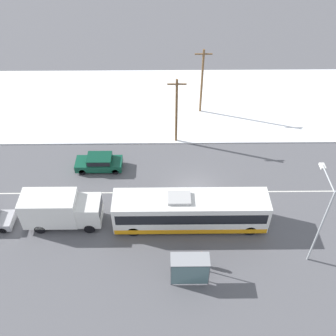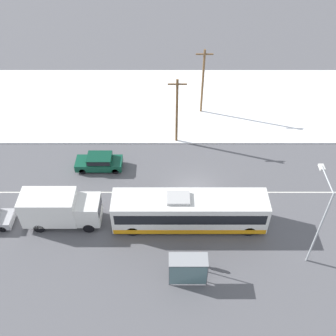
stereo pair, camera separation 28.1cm
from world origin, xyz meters
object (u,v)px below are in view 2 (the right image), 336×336
at_px(streetlamp, 321,214).
at_px(utility_pole_snowlot, 203,81).
at_px(sedan_car, 100,162).
at_px(pedestrian_at_stop, 200,257).
at_px(utility_pole_roadside, 177,111).
at_px(city_bus, 190,211).
at_px(box_truck, 60,208).
at_px(bus_shelter, 188,268).

height_order(streetlamp, utility_pole_snowlot, utility_pole_snowlot).
xyz_separation_m(sedan_car, streetlamp, (17.17, -9.86, 3.99)).
height_order(pedestrian_at_stop, utility_pole_roadside, utility_pole_roadside).
relative_size(city_bus, sedan_car, 2.82).
bearing_deg(city_bus, box_truck, 178.83).
xyz_separation_m(sedan_car, pedestrian_at_stop, (8.91, -10.85, 0.16)).
height_order(city_bus, utility_pole_roadside, utility_pole_roadside).
relative_size(box_truck, pedestrian_at_stop, 3.95).
height_order(sedan_car, bus_shelter, bus_shelter).
bearing_deg(city_bus, streetlamp, -18.59).
bearing_deg(box_truck, city_bus, -1.17).
height_order(box_truck, utility_pole_roadside, utility_pole_roadside).
bearing_deg(utility_pole_snowlot, sedan_car, -137.54).
distance_m(bus_shelter, streetlamp, 10.01).
xyz_separation_m(pedestrian_at_stop, streetlamp, (8.26, 1.00, 3.83)).
relative_size(city_bus, box_truck, 1.97).
bearing_deg(streetlamp, city_bus, 161.41).
distance_m(city_bus, sedan_car, 10.78).
height_order(sedan_car, pedestrian_at_stop, pedestrian_at_stop).
xyz_separation_m(sedan_car, utility_pole_roadside, (7.40, 4.11, 2.99)).
bearing_deg(pedestrian_at_stop, sedan_car, 129.39).
relative_size(sedan_car, pedestrian_at_stop, 2.76).
bearing_deg(streetlamp, utility_pole_snowlot, 109.74).
height_order(bus_shelter, utility_pole_roadside, utility_pole_roadside).
height_order(city_bus, pedestrian_at_stop, city_bus).
bearing_deg(utility_pole_roadside, pedestrian_at_stop, -84.21).
bearing_deg(city_bus, utility_pole_snowlot, 83.02).
bearing_deg(box_truck, pedestrian_at_stop, -20.59).
bearing_deg(bus_shelter, sedan_car, 123.05).
bearing_deg(box_truck, utility_pole_roadside, 48.01).
relative_size(city_bus, utility_pole_snowlot, 1.64).
relative_size(city_bus, streetlamp, 1.64).
height_order(pedestrian_at_stop, utility_pole_snowlot, utility_pole_snowlot).
distance_m(box_truck, streetlamp, 19.96).
bearing_deg(bus_shelter, utility_pole_snowlot, 83.95).
height_order(city_bus, bus_shelter, city_bus).
bearing_deg(bus_shelter, city_bus, 86.76).
bearing_deg(pedestrian_at_stop, utility_pole_snowlot, 86.18).
xyz_separation_m(city_bus, utility_pole_snowlot, (1.99, 16.26, 2.38)).
xyz_separation_m(box_truck, sedan_car, (2.28, 6.65, -0.88)).
bearing_deg(sedan_car, pedestrian_at_stop, 129.39).
relative_size(sedan_car, utility_pole_roadside, 0.61).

